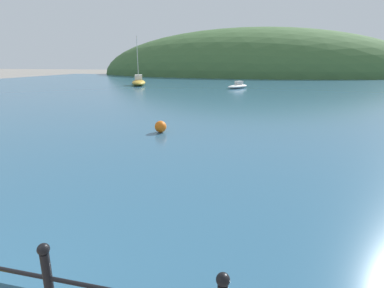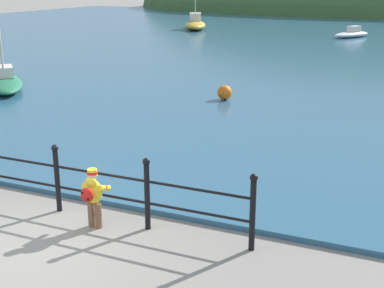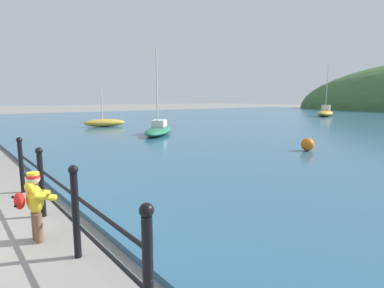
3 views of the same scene
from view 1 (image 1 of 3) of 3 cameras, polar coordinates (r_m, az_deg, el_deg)
name	(u,v)px [view 1 (image 1 of 3)]	position (r m, az deg, el deg)	size (l,w,h in m)	color
water	(235,89)	(32.88, 8.15, 10.37)	(80.00, 60.00, 0.10)	#2D5B7A
far_hillside	(252,75)	(68.70, 11.32, 12.78)	(67.57, 37.17, 19.49)	#3D6033
boat_blue_hull	(139,82)	(37.26, -10.13, 11.58)	(3.22, 4.78, 5.63)	gold
boat_twin_mast	(238,86)	(33.02, 8.71, 10.88)	(2.43, 3.25, 0.74)	silver
mooring_buoy	(161,127)	(12.22, -6.01, 3.31)	(0.48, 0.48, 0.48)	orange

